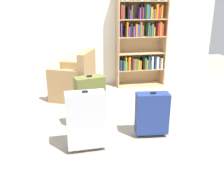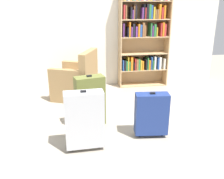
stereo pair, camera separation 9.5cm
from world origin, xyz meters
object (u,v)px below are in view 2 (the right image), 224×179
(mug, at_px, (100,92))
(suitcase_olive, at_px, (90,101))
(suitcase_navy_blue, at_px, (151,114))
(armchair, at_px, (77,81))
(bookshelf, at_px, (144,31))
(suitcase_silver, at_px, (84,120))

(mug, bearing_deg, suitcase_olive, -102.11)
(mug, relative_size, suitcase_navy_blue, 0.19)
(armchair, bearing_deg, bookshelf, 21.37)
(bookshelf, relative_size, suitcase_navy_blue, 3.27)
(armchair, relative_size, suitcase_silver, 1.19)
(bookshelf, relative_size, suitcase_silver, 2.67)
(bookshelf, distance_m, mug, 1.54)
(bookshelf, relative_size, suitcase_olive, 2.62)
(armchair, bearing_deg, suitcase_navy_blue, -59.76)
(suitcase_navy_blue, bearing_deg, bookshelf, 77.81)
(bookshelf, bearing_deg, armchair, -158.63)
(bookshelf, distance_m, suitcase_navy_blue, 2.37)
(bookshelf, bearing_deg, suitcase_olive, -125.08)
(bookshelf, bearing_deg, suitcase_navy_blue, -102.19)
(suitcase_olive, bearing_deg, armchair, 97.32)
(suitcase_olive, height_order, suitcase_navy_blue, suitcase_olive)
(suitcase_navy_blue, xyz_separation_m, suitcase_silver, (-0.90, -0.18, 0.07))
(suitcase_navy_blue, bearing_deg, armchair, 120.24)
(bookshelf, height_order, mug, bookshelf)
(suitcase_silver, bearing_deg, suitcase_navy_blue, 11.43)
(bookshelf, xyz_separation_m, suitcase_olive, (-1.26, -1.79, -0.75))
(mug, relative_size, suitcase_silver, 0.16)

